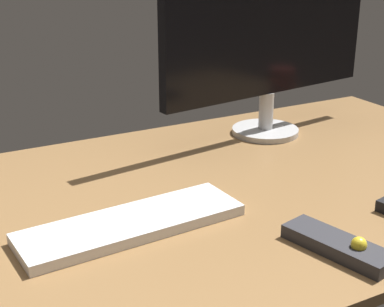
% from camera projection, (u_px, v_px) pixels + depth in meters
% --- Properties ---
extents(desk, '(1.40, 0.84, 0.02)m').
position_uv_depth(desk, '(237.00, 190.00, 1.18)').
color(desk, olive).
rests_on(desk, ground).
extents(monitor, '(0.62, 0.17, 0.40)m').
position_uv_depth(monitor, '(269.00, 44.00, 1.41)').
color(monitor, '#BCBCBC').
rests_on(monitor, desk).
extents(keyboard, '(0.40, 0.15, 0.02)m').
position_uv_depth(keyboard, '(132.00, 224.00, 1.00)').
color(keyboard, white).
rests_on(keyboard, desk).
extents(media_remote, '(0.10, 0.19, 0.04)m').
position_uv_depth(media_remote, '(340.00, 245.00, 0.93)').
color(media_remote, '#2D2D33').
rests_on(media_remote, desk).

